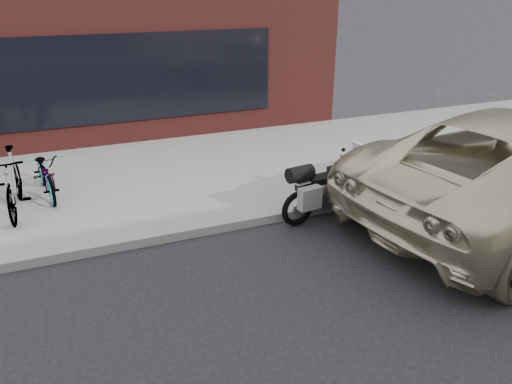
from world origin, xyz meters
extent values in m
cube|color=gray|center=(0.00, 7.00, 0.07)|extent=(44.00, 6.00, 0.15)
cube|color=#5B211D|center=(-2.00, 14.00, 2.25)|extent=(14.00, 10.00, 4.50)
cube|color=black|center=(-2.00, 8.97, 1.70)|extent=(10.00, 0.08, 2.00)
cube|color=#292A2E|center=(10.00, 14.00, 3.00)|extent=(10.00, 10.00, 6.00)
torus|color=black|center=(1.32, 3.80, 0.30)|extent=(0.62, 0.19, 0.61)
torus|color=black|center=(2.68, 4.00, 0.30)|extent=(0.62, 0.19, 0.61)
cube|color=#B7B7BC|center=(1.95, 3.89, 0.39)|extent=(0.54, 0.35, 0.35)
cube|color=black|center=(2.23, 3.93, 0.75)|extent=(0.50, 0.36, 0.24)
cube|color=black|center=(1.77, 3.87, 0.73)|extent=(0.54, 0.33, 0.11)
cube|color=black|center=(1.46, 3.82, 0.66)|extent=(0.30, 0.24, 0.13)
cube|color=black|center=(2.50, 3.98, 0.87)|extent=(0.20, 0.24, 0.20)
cube|color=silver|center=(2.56, 3.99, 1.10)|extent=(0.17, 0.29, 0.31)
cylinder|color=black|center=(2.44, 3.97, 0.94)|extent=(0.12, 0.64, 0.03)
cube|color=#B7B7BC|center=(1.35, 3.80, 0.79)|extent=(0.30, 0.31, 0.03)
cube|color=slate|center=(1.42, 3.57, 0.57)|extent=(0.41, 0.22, 0.37)
cylinder|color=black|center=(1.35, 3.80, 0.92)|extent=(0.47, 0.32, 0.26)
cylinder|color=#B7B7BC|center=(1.57, 3.98, 0.32)|extent=(0.51, 0.15, 0.18)
imported|color=gray|center=(-2.50, 6.33, 0.59)|extent=(0.81, 1.74, 0.88)
imported|color=gray|center=(-3.00, 5.75, 0.69)|extent=(0.59, 1.83, 1.09)
camera|label=1|loc=(-2.15, -2.89, 3.82)|focal=35.00mm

